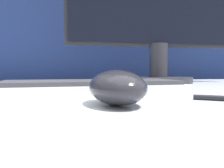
# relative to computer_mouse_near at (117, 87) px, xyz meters

# --- Properties ---
(partition_panel) EXTENTS (5.00, 0.03, 1.12)m
(partition_panel) POSITION_rel_computer_mouse_near_xyz_m (0.07, 0.80, -0.18)
(partition_panel) COLOR navy
(partition_panel) RESTS_ON ground_plane
(computer_mouse_near) EXTENTS (0.08, 0.12, 0.05)m
(computer_mouse_near) POSITION_rel_computer_mouse_near_xyz_m (0.00, 0.00, 0.00)
(computer_mouse_near) COLOR #232328
(computer_mouse_near) RESTS_ON desk
(keyboard) EXTENTS (0.38, 0.16, 0.02)m
(keyboard) POSITION_rel_computer_mouse_near_xyz_m (-0.02, 0.17, -0.01)
(keyboard) COLOR silver
(keyboard) RESTS_ON desk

